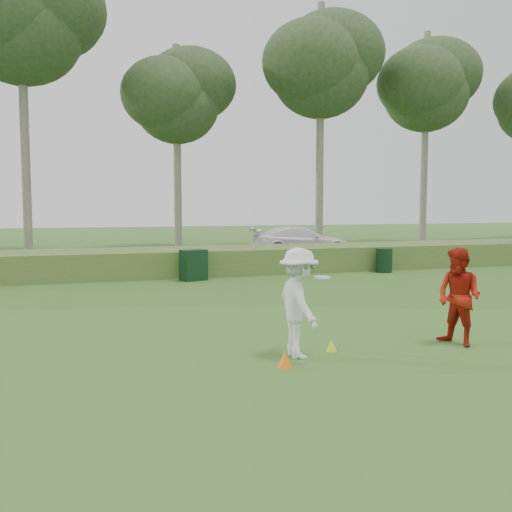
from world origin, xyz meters
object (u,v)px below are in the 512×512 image
object	(u,v)px
utility_cabinet	(194,265)
player_red	(459,297)
cone_orange	(285,359)
car_right	(301,241)
player_white	(299,303)
trash_bin	(384,260)
cone_yellow	(331,345)

from	to	relation	value
utility_cabinet	player_red	bearing A→B (deg)	-95.55
cone_orange	utility_cabinet	size ratio (longest dim) A/B	0.25
car_right	player_white	bearing A→B (deg)	163.20
player_white	trash_bin	bearing A→B (deg)	-36.49
cone_orange	car_right	world-z (taller)	car_right
player_white	cone_orange	distance (m)	0.99
cone_orange	cone_yellow	bearing A→B (deg)	30.73
car_right	cone_yellow	bearing A→B (deg)	164.95
cone_orange	car_right	bearing A→B (deg)	66.60
cone_orange	utility_cabinet	bearing A→B (deg)	85.61
cone_yellow	trash_bin	world-z (taller)	trash_bin
utility_cabinet	player_white	bearing A→B (deg)	-112.12
player_white	utility_cabinet	world-z (taller)	player_white
player_white	player_red	distance (m)	2.95
player_red	trash_bin	bearing A→B (deg)	138.56
trash_bin	car_right	xyz separation A→B (m)	(-0.45, 6.85, 0.31)
player_red	cone_yellow	bearing A→B (deg)	-114.80
cone_orange	cone_yellow	distance (m)	1.26
player_white	utility_cabinet	size ratio (longest dim) A/B	1.75
player_white	utility_cabinet	distance (m)	9.90
cone_orange	trash_bin	size ratio (longest dim) A/B	0.28
player_red	player_white	bearing A→B (deg)	-109.87
player_white	player_red	xyz separation A→B (m)	(2.95, -0.14, -0.03)
cone_yellow	player_white	bearing A→B (deg)	-165.90
cone_orange	trash_bin	bearing A→B (deg)	52.78
car_right	trash_bin	bearing A→B (deg)	-170.26
cone_orange	player_white	bearing A→B (deg)	48.60
utility_cabinet	car_right	distance (m)	9.64
trash_bin	cone_yellow	bearing A→B (deg)	-124.95
player_red	cone_yellow	world-z (taller)	player_red
player_red	cone_orange	bearing A→B (deg)	-101.43
player_red	utility_cabinet	distance (m)	10.36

